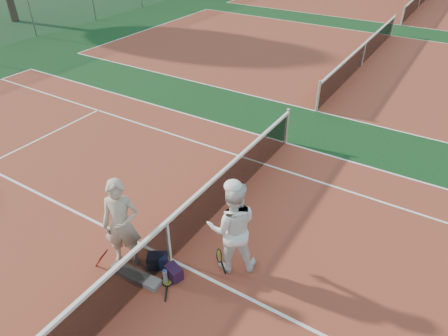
% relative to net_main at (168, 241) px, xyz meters
% --- Properties ---
extents(ground, '(130.00, 130.00, 0.00)m').
position_rel_net_main_xyz_m(ground, '(0.00, 0.00, -0.51)').
color(ground, '#0E3415').
rests_on(ground, ground).
extents(court_main, '(23.77, 10.97, 0.01)m').
position_rel_net_main_xyz_m(court_main, '(0.00, 0.00, -0.51)').
color(court_main, brown).
rests_on(court_main, ground).
extents(court_far_a, '(23.77, 10.97, 0.01)m').
position_rel_net_main_xyz_m(court_far_a, '(0.00, 13.50, -0.51)').
color(court_far_a, brown).
rests_on(court_far_a, ground).
extents(court_far_b, '(23.77, 10.97, 0.01)m').
position_rel_net_main_xyz_m(court_far_b, '(0.00, 27.00, -0.51)').
color(court_far_b, brown).
rests_on(court_far_b, ground).
extents(net_main, '(0.10, 10.98, 1.02)m').
position_rel_net_main_xyz_m(net_main, '(0.00, 0.00, 0.00)').
color(net_main, black).
rests_on(net_main, ground).
extents(net_far_a, '(0.10, 10.98, 1.02)m').
position_rel_net_main_xyz_m(net_far_a, '(0.00, 13.50, 0.00)').
color(net_far_a, black).
rests_on(net_far_a, ground).
extents(net_far_b, '(0.10, 10.98, 1.02)m').
position_rel_net_main_xyz_m(net_far_b, '(0.00, 27.00, 0.00)').
color(net_far_b, black).
rests_on(net_far_b, ground).
extents(player_a, '(0.84, 0.75, 1.93)m').
position_rel_net_main_xyz_m(player_a, '(-0.70, -0.46, 0.46)').
color(player_a, '#B9A68F').
rests_on(player_a, ground).
extents(player_b, '(1.20, 1.14, 1.95)m').
position_rel_net_main_xyz_m(player_b, '(1.11, 0.54, 0.47)').
color(player_b, white).
rests_on(player_b, ground).
extents(racket_red, '(0.39, 0.33, 0.52)m').
position_rel_net_main_xyz_m(racket_red, '(-0.89, -0.86, -0.25)').
color(racket_red, maroon).
rests_on(racket_red, ground).
extents(racket_black_held, '(0.26, 0.32, 0.59)m').
position_rel_net_main_xyz_m(racket_black_held, '(1.01, 0.23, -0.22)').
color(racket_black_held, black).
rests_on(racket_black_held, ground).
extents(racket_spare, '(0.55, 0.65, 0.03)m').
position_rel_net_main_xyz_m(racket_spare, '(0.30, -0.46, -0.49)').
color(racket_spare, black).
rests_on(racket_spare, ground).
extents(sports_bag_navy, '(0.45, 0.42, 0.30)m').
position_rel_net_main_xyz_m(sports_bag_navy, '(-0.10, -0.27, -0.36)').
color(sports_bag_navy, black).
rests_on(sports_bag_navy, ground).
extents(sports_bag_purple, '(0.38, 0.32, 0.27)m').
position_rel_net_main_xyz_m(sports_bag_purple, '(0.35, -0.32, -0.38)').
color(sports_bag_purple, '#28102B').
rests_on(sports_bag_purple, ground).
extents(net_cover_canvas, '(1.09, 0.32, 0.11)m').
position_rel_net_main_xyz_m(net_cover_canvas, '(-0.27, -0.72, -0.45)').
color(net_cover_canvas, slate).
rests_on(net_cover_canvas, ground).
extents(water_bottle, '(0.09, 0.09, 0.30)m').
position_rel_net_main_xyz_m(water_bottle, '(0.28, -0.50, -0.36)').
color(water_bottle, silver).
rests_on(water_bottle, ground).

